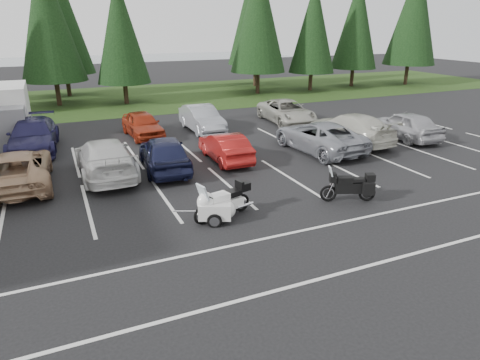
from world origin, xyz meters
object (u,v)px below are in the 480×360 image
object	(u,v)px
car_near_3	(105,158)
cargo_trailer	(215,212)
car_near_2	(17,169)
car_near_7	(350,128)
car_near_5	(225,147)
car_near_6	(319,136)
car_far_1	(33,136)
box_truck	(4,115)
car_near_8	(406,125)
touring_motorcycle	(222,198)
adventure_motorcycle	(349,184)
car_far_3	(202,119)
car_far_2	(143,124)
car_far_4	(287,112)
car_near_4	(164,153)

from	to	relation	value
car_near_3	cargo_trailer	bearing A→B (deg)	113.02
car_near_2	car_near_7	distance (m)	16.16
car_near_5	car_near_6	xyz separation A→B (m)	(4.94, -0.40, 0.10)
car_far_1	cargo_trailer	xyz separation A→B (m)	(5.47, -11.46, -0.44)
box_truck	car_near_8	distance (m)	22.08
car_near_3	car_near_6	bearing A→B (deg)	176.96
car_near_2	car_near_7	bearing A→B (deg)	-178.47
car_near_2	car_near_3	xyz separation A→B (m)	(3.33, -0.02, 0.05)
car_near_6	cargo_trailer	distance (m)	9.57
car_far_1	touring_motorcycle	xyz separation A→B (m)	(5.81, -11.25, -0.10)
car_near_6	car_near_8	distance (m)	5.81
car_near_2	adventure_motorcycle	bearing A→B (deg)	150.22
car_near_8	touring_motorcycle	distance (m)	14.30
cargo_trailer	car_far_3	bearing A→B (deg)	96.77
car_near_5	car_far_2	bearing A→B (deg)	-65.85
car_far_2	touring_motorcycle	xyz separation A→B (m)	(0.18, -11.90, -0.02)
car_far_2	car_far_4	size ratio (longest dim) A/B	0.81
car_near_8	car_far_4	world-z (taller)	car_near_8
touring_motorcycle	car_near_5	bearing A→B (deg)	52.94
box_truck	car_near_8	size ratio (longest dim) A/B	1.23
car_far_1	car_near_4	bearing A→B (deg)	-42.21
car_near_2	car_near_8	bearing A→B (deg)	179.62
car_near_4	car_far_1	bearing A→B (deg)	-41.99
touring_motorcycle	cargo_trailer	xyz separation A→B (m)	(-0.34, -0.21, -0.34)
car_near_4	cargo_trailer	bearing A→B (deg)	96.54
car_near_3	car_near_8	world-z (taller)	car_near_3
car_near_6	car_near_7	size ratio (longest dim) A/B	1.01
car_near_7	car_far_1	world-z (taller)	car_far_1
car_far_3	car_near_6	bearing A→B (deg)	-58.84
car_near_2	car_far_2	world-z (taller)	car_near_2
car_far_3	adventure_motorcycle	xyz separation A→B (m)	(1.30, -12.45, -0.06)
car_far_1	car_far_4	xyz separation A→B (m)	(14.98, 0.62, -0.07)
car_near_2	car_far_3	bearing A→B (deg)	-147.67
car_near_3	cargo_trailer	distance (m)	6.70
car_far_3	car_far_4	world-z (taller)	car_far_3
car_near_5	car_far_3	bearing A→B (deg)	-97.90
car_near_2	car_far_1	xyz separation A→B (m)	(0.51, 5.31, 0.06)
car_near_5	touring_motorcycle	bearing A→B (deg)	68.18
car_near_3	car_near_5	world-z (taller)	car_near_3
car_near_7	car_far_2	distance (m)	11.54
car_near_2	cargo_trailer	size ratio (longest dim) A/B	3.48
car_near_6	adventure_motorcycle	world-z (taller)	car_near_6
car_near_2	car_near_4	world-z (taller)	car_near_4
car_far_3	cargo_trailer	distance (m)	12.68
car_near_4	car_near_6	world-z (taller)	car_near_4
car_far_2	car_far_4	bearing A→B (deg)	-4.19
car_near_5	cargo_trailer	size ratio (longest dim) A/B	2.65
car_far_2	car_far_3	world-z (taller)	car_far_3
car_far_3	cargo_trailer	size ratio (longest dim) A/B	3.00
car_near_2	car_far_2	xyz separation A→B (m)	(6.15, 5.95, -0.02)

